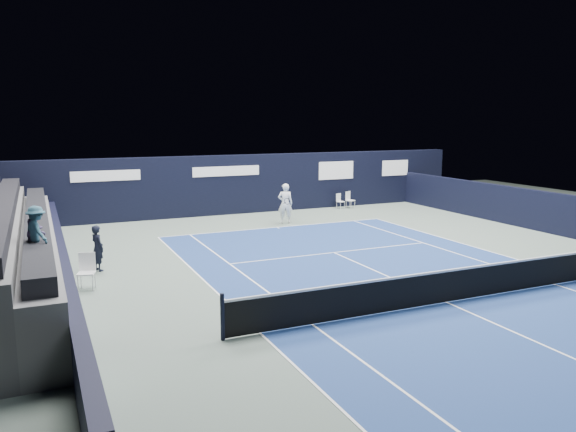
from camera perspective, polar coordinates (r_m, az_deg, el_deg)
name	(u,v)px	position (r m, az deg, el deg)	size (l,w,h in m)	color
ground	(403,284)	(17.62, 11.65, -6.74)	(48.00, 48.00, 0.00)	#54635A
court_surface	(447,303)	(16.13, 15.84, -8.47)	(10.97, 23.77, 0.01)	navy
enclosure_wall_right	(547,212)	(27.35, 24.79, 0.36)	(0.30, 22.00, 1.80)	black
folding_chair_back_a	(339,198)	(31.73, 5.21, 1.79)	(0.46, 0.48, 0.83)	silver
folding_chair_back_b	(349,199)	(31.90, 6.25, 1.78)	(0.54, 0.53, 0.94)	white
line_judge_chair	(87,269)	(17.62, -19.77, -5.05)	(0.59, 0.58, 1.08)	white
line_judge	(98,248)	(19.56, -18.78, -3.10)	(0.56, 0.37, 1.53)	black
court_markings	(447,302)	(16.12, 15.84, -8.44)	(11.03, 23.83, 0.00)	white
tennis_net	(448,285)	(15.98, 15.93, -6.74)	(12.90, 0.10, 1.10)	black
back_sponsor_wall	(243,184)	(30.06, -4.60, 3.27)	(26.00, 0.63, 3.10)	black
side_barrier_left	(62,267)	(18.15, -21.95, -4.81)	(0.33, 22.00, 1.20)	black
tennis_player	(285,203)	(26.94, -0.28, 1.29)	(0.83, 0.96, 1.93)	white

